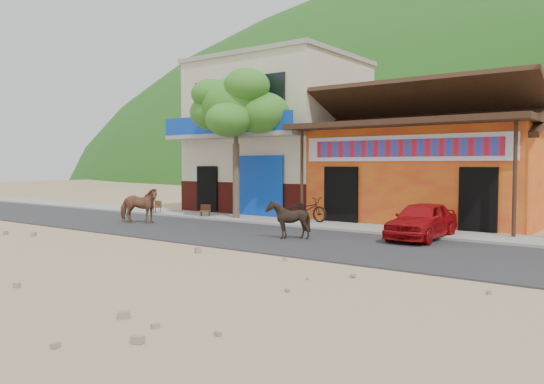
{
  "coord_description": "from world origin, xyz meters",
  "views": [
    {
      "loc": [
        9.39,
        -10.59,
        2.29
      ],
      "look_at": [
        -0.7,
        3.0,
        1.4
      ],
      "focal_mm": 35.0,
      "sensor_mm": 36.0,
      "label": 1
    }
  ],
  "objects": [
    {
      "name": "cafe_chair_right",
      "position": [
        -6.0,
        5.44,
        0.57
      ],
      "size": [
        0.59,
        0.59,
        0.9
      ],
      "primitive_type": null,
      "rotation": [
        0.0,
        0.0,
        0.65
      ],
      "color": "#4A2818",
      "rests_on": "sidewalk"
    },
    {
      "name": "cafe_chair_left",
      "position": [
        -9.0,
        5.3,
        0.62
      ],
      "size": [
        0.51,
        0.51,
        1.0
      ],
      "primitive_type": null,
      "rotation": [
        0.0,
        0.0,
        -0.09
      ],
      "color": "#502A1A",
      "rests_on": "sidewalk"
    },
    {
      "name": "red_car",
      "position": [
        3.56,
        4.8,
        0.6
      ],
      "size": [
        1.35,
        3.32,
        1.13
      ],
      "primitive_type": "imported",
      "rotation": [
        0.0,
        0.0,
        0.0
      ],
      "color": "#A30B10",
      "rests_on": "road"
    },
    {
      "name": "scooter",
      "position": [
        -1.5,
        6.31,
        0.58
      ],
      "size": [
        1.8,
        0.71,
        0.93
      ],
      "primitive_type": "imported",
      "rotation": [
        0.0,
        0.0,
        1.52
      ],
      "color": "black",
      "rests_on": "sidewalk"
    },
    {
      "name": "road",
      "position": [
        0.0,
        2.5,
        0.02
      ],
      "size": [
        60.0,
        5.0,
        0.04
      ],
      "primitive_type": "cube",
      "color": "#28282B",
      "rests_on": "ground"
    },
    {
      "name": "cow_dark",
      "position": [
        0.3,
        2.45,
        0.62
      ],
      "size": [
        1.2,
        1.11,
        1.17
      ],
      "primitive_type": "imported",
      "rotation": [
        0.0,
        0.0,
        -1.74
      ],
      "color": "black",
      "rests_on": "road"
    },
    {
      "name": "dance_club",
      "position": [
        2.0,
        10.0,
        1.8
      ],
      "size": [
        8.0,
        6.0,
        3.6
      ],
      "primitive_type": "cube",
      "color": "orange",
      "rests_on": "ground"
    },
    {
      "name": "cow_tan",
      "position": [
        -6.72,
        2.55,
        0.72
      ],
      "size": [
        1.75,
        1.41,
        1.35
      ],
      "primitive_type": "imported",
      "rotation": [
        0.0,
        0.0,
        2.08
      ],
      "color": "brown",
      "rests_on": "road"
    },
    {
      "name": "sidewalk",
      "position": [
        0.0,
        6.0,
        0.06
      ],
      "size": [
        60.0,
        2.0,
        0.12
      ],
      "primitive_type": "cube",
      "color": "gray",
      "rests_on": "ground"
    },
    {
      "name": "ground",
      "position": [
        0.0,
        0.0,
        0.0
      ],
      "size": [
        120.0,
        120.0,
        0.0
      ],
      "primitive_type": "plane",
      "color": "#9E825B",
      "rests_on": "ground"
    },
    {
      "name": "cafe_building",
      "position": [
        -5.5,
        10.0,
        3.5
      ],
      "size": [
        7.0,
        6.0,
        7.0
      ],
      "primitive_type": "cube",
      "color": "beige",
      "rests_on": "ground"
    },
    {
      "name": "tree",
      "position": [
        -4.6,
        5.8,
        3.12
      ],
      "size": [
        3.0,
        3.0,
        6.0
      ],
      "primitive_type": null,
      "color": "#2D721E",
      "rests_on": "sidewalk"
    }
  ]
}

